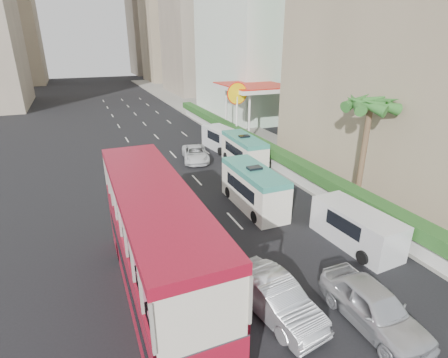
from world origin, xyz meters
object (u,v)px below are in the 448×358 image
minibus_far (244,151)px  double_decker_bus (156,247)px  panel_van_near (356,227)px  shell_station (253,110)px  palm_tree (363,155)px  car_silver_lane_b (370,323)px  panel_van_far (223,139)px  minibus_near (254,188)px  car_silver_lane_a (274,312)px  van_asset (196,160)px

minibus_far → double_decker_bus: bearing=-125.5°
panel_van_near → shell_station: (5.67, 22.69, 1.78)m
palm_tree → car_silver_lane_b: bearing=-129.2°
panel_van_far → shell_station: size_ratio=0.63×
car_silver_lane_b → panel_van_far: panel_van_far is taller
shell_station → palm_tree: bearing=-96.6°
car_silver_lane_b → panel_van_near: size_ratio=0.96×
double_decker_bus → minibus_near: size_ratio=1.90×
car_silver_lane_a → double_decker_bus: bearing=138.9°
minibus_far → shell_station: size_ratio=0.70×
panel_van_far → minibus_far: bearing=-98.7°
car_silver_lane_a → shell_station: size_ratio=0.57×
car_silver_lane_b → panel_van_far: size_ratio=0.92×
minibus_far → van_asset: bearing=141.7°
palm_tree → shell_station: bearing=83.4°
car_silver_lane_b → minibus_far: minibus_far is taller
double_decker_bus → car_silver_lane_b: double_decker_bus is taller
minibus_far → shell_station: bearing=60.5°
double_decker_bus → panel_van_near: size_ratio=2.28×
van_asset → minibus_near: 10.32m
minibus_near → panel_van_near: 6.62m
van_asset → minibus_far: (3.37, -2.83, 1.24)m
panel_van_far → palm_tree: (3.26, -14.78, 2.37)m
minibus_near → car_silver_lane_a: bearing=-112.4°
car_silver_lane_a → van_asset: bearing=71.3°
van_asset → shell_station: (9.00, 6.49, 2.75)m
car_silver_lane_b → van_asset: car_silver_lane_b is taller
car_silver_lane_a → shell_station: bearing=55.1°
car_silver_lane_b → minibus_near: minibus_near is taller
minibus_near → minibus_far: 7.95m
car_silver_lane_a → minibus_near: bearing=58.3°
double_decker_bus → van_asset: (7.00, 16.51, -2.53)m
minibus_near → minibus_far: size_ratio=1.03×
car_silver_lane_a → panel_van_near: size_ratio=0.95×
double_decker_bus → minibus_near: 9.85m
double_decker_bus → panel_van_far: size_ratio=2.18×
minibus_far → car_silver_lane_b: bearing=-98.9°
palm_tree → shell_station: size_ratio=0.80×
minibus_near → shell_station: (8.52, 16.72, 1.47)m
double_decker_bus → minibus_near: bearing=40.0°
car_silver_lane_a → minibus_far: size_ratio=0.82×
minibus_far → panel_van_near: bearing=-88.5°
car_silver_lane_a → minibus_far: minibus_far is taller
minibus_near → van_asset: bearing=92.6°
double_decker_bus → minibus_far: bearing=52.8°
double_decker_bus → palm_tree: 14.39m
car_silver_lane_a → minibus_far: 17.39m
double_decker_bus → panel_van_far: bearing=60.7°
van_asset → panel_van_far: size_ratio=0.90×
car_silver_lane_b → minibus_near: size_ratio=0.80×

